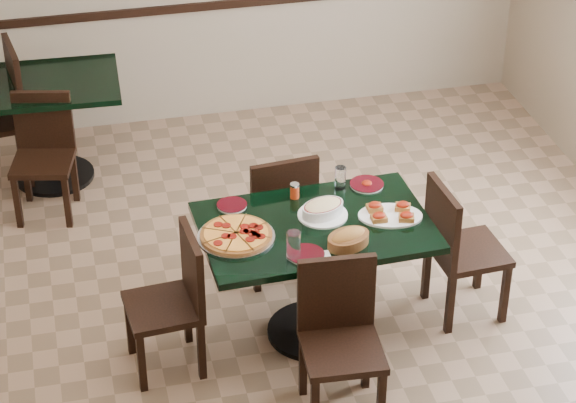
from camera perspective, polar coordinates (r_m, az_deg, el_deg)
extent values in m
plane|color=#88684E|center=(6.51, -0.50, -6.71)|extent=(5.50, 5.50, 0.00)
cube|color=black|center=(8.38, -4.72, 9.81)|extent=(5.00, 0.03, 0.06)
cube|color=black|center=(6.08, 1.39, -1.33)|extent=(1.28, 0.85, 0.04)
cylinder|color=black|center=(6.30, 1.35, -4.16)|extent=(0.11, 0.11, 0.71)
cylinder|color=black|center=(6.51, 1.31, -6.57)|extent=(0.53, 0.53, 0.03)
cube|color=black|center=(7.76, -12.32, 5.83)|extent=(1.04, 0.77, 0.04)
cylinder|color=black|center=(7.93, -12.01, 3.41)|extent=(0.11, 0.11, 0.71)
cylinder|color=black|center=(8.10, -11.74, 1.31)|extent=(0.55, 0.55, 0.03)
cube|color=black|center=(6.78, -0.66, -0.57)|extent=(0.45, 0.45, 0.04)
cube|color=black|center=(6.50, -0.16, 0.36)|extent=(0.41, 0.08, 0.44)
cube|color=black|center=(7.08, 0.25, -1.08)|extent=(0.04, 0.04, 0.40)
cube|color=black|center=(6.81, 1.21, -2.61)|extent=(0.04, 0.04, 0.40)
cube|color=black|center=(7.00, -2.45, -1.59)|extent=(0.04, 0.04, 0.40)
cube|color=black|center=(6.72, -1.59, -3.16)|extent=(0.04, 0.04, 0.40)
cube|color=black|center=(5.76, 2.77, -7.59)|extent=(0.43, 0.43, 0.04)
cube|color=black|center=(5.75, 2.47, -4.64)|extent=(0.40, 0.07, 0.43)
cube|color=black|center=(6.00, 0.76, -8.31)|extent=(0.04, 0.04, 0.39)
cube|color=black|center=(5.80, 4.75, -10.10)|extent=(0.04, 0.04, 0.39)
cube|color=black|center=(6.05, 4.00, -7.95)|extent=(0.04, 0.04, 0.39)
cube|color=black|center=(6.53, 9.14, -2.53)|extent=(0.43, 0.43, 0.04)
cube|color=black|center=(6.33, 7.83, -1.07)|extent=(0.07, 0.41, 0.43)
cube|color=black|center=(6.60, 10.96, -4.63)|extent=(0.04, 0.04, 0.39)
cube|color=black|center=(6.47, 8.23, -5.20)|extent=(0.04, 0.04, 0.39)
cube|color=black|center=(6.84, 9.69, -2.98)|extent=(0.04, 0.04, 0.39)
cube|color=black|center=(6.72, 7.04, -3.50)|extent=(0.04, 0.04, 0.39)
cube|color=black|center=(6.09, -6.38, -5.39)|extent=(0.42, 0.42, 0.04)
cube|color=black|center=(5.98, -4.88, -3.37)|extent=(0.07, 0.39, 0.42)
cube|color=black|center=(6.33, -8.04, -6.27)|extent=(0.04, 0.04, 0.38)
cube|color=black|center=(6.37, -5.14, -5.74)|extent=(0.04, 0.04, 0.38)
cube|color=black|center=(6.07, -7.45, -8.12)|extent=(0.04, 0.04, 0.38)
cube|color=black|center=(6.12, -4.42, -7.55)|extent=(0.04, 0.04, 0.38)
cube|color=black|center=(7.51, -12.35, 1.94)|extent=(0.46, 0.46, 0.04)
cube|color=black|center=(7.55, -12.32, 4.08)|extent=(0.38, 0.12, 0.41)
cube|color=black|center=(7.52, -13.59, -0.06)|extent=(0.05, 0.05, 0.37)
cube|color=black|center=(7.78, -13.14, 1.23)|extent=(0.05, 0.05, 0.37)
cube|color=black|center=(7.45, -11.16, -0.04)|extent=(0.05, 0.05, 0.37)
cube|color=black|center=(7.72, -10.79, 1.25)|extent=(0.05, 0.05, 0.37)
cube|color=black|center=(7.82, -13.72, 6.01)|extent=(0.11, 0.47, 0.50)
cube|color=black|center=(8.23, -13.57, 3.34)|extent=(0.05, 0.05, 0.46)
cube|color=black|center=(7.88, -13.06, 2.01)|extent=(0.05, 0.05, 0.46)
cylinder|color=silver|center=(5.97, -2.65, -1.80)|extent=(0.42, 0.42, 0.01)
cylinder|color=brown|center=(5.96, -2.65, -1.70)|extent=(0.39, 0.39, 0.02)
cylinder|color=orange|center=(5.95, -2.65, -1.62)|extent=(0.34, 0.34, 0.01)
cylinder|color=white|center=(6.14, 1.77, -0.69)|extent=(0.28, 0.28, 0.01)
ellipsoid|color=beige|center=(6.11, 1.78, -0.18)|extent=(0.26, 0.21, 0.04)
ellipsoid|color=#AF7A30|center=(5.89, 3.08, -1.77)|extent=(0.23, 0.17, 0.09)
cylinder|color=white|center=(5.82, 0.93, -2.73)|extent=(0.19, 0.19, 0.01)
cylinder|color=#34030A|center=(5.82, 0.93, -2.67)|extent=(0.19, 0.19, 0.00)
cylinder|color=white|center=(6.42, 4.02, 0.86)|extent=(0.19, 0.19, 0.01)
cylinder|color=#34030A|center=(6.42, 4.02, 0.91)|extent=(0.19, 0.19, 0.00)
ellipsoid|color=#9A1507|center=(6.42, 4.02, 0.94)|extent=(0.06, 0.06, 0.03)
cylinder|color=white|center=(6.23, -2.87, -0.20)|extent=(0.17, 0.17, 0.01)
cylinder|color=#34030A|center=(6.22, -2.87, -0.15)|extent=(0.17, 0.17, 0.00)
cube|color=white|center=(5.80, 1.57, -2.95)|extent=(0.14, 0.14, 0.00)
cube|color=silver|center=(5.80, 1.76, -2.90)|extent=(0.02, 0.13, 0.00)
cylinder|color=white|center=(6.36, 2.67, 1.21)|extent=(0.06, 0.06, 0.14)
cylinder|color=white|center=(5.76, 0.29, -2.26)|extent=(0.07, 0.07, 0.16)
cylinder|color=#C63D15|center=(6.28, 0.34, 0.51)|extent=(0.05, 0.05, 0.08)
cylinder|color=silver|center=(6.26, 0.34, 0.85)|extent=(0.05, 0.05, 0.01)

